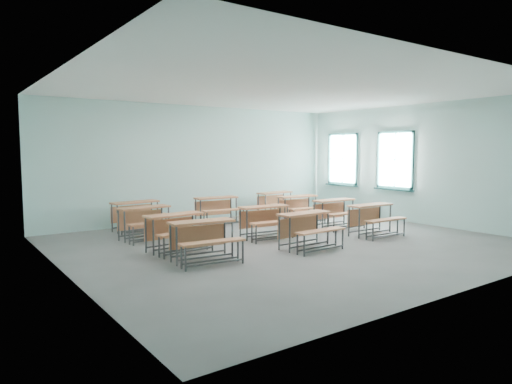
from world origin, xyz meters
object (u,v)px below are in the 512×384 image
(desk_unit_r0c0, at_px, (204,235))
(desk_unit_r1c2, at_px, (337,209))
(desk_unit_r3c2, at_px, (277,200))
(desk_unit_r3c1, at_px, (218,206))
(desk_unit_r0c1, at_px, (308,225))
(desk_unit_r0c2, at_px, (374,215))
(desk_unit_r1c0, at_px, (177,226))
(desk_unit_r2c2, at_px, (300,205))
(desk_unit_r3c0, at_px, (137,211))
(desk_unit_r2c0, at_px, (146,218))
(desk_unit_r1c1, at_px, (267,217))

(desk_unit_r0c0, xyz_separation_m, desk_unit_r1c2, (4.46, 1.18, 0.00))
(desk_unit_r3c2, bearing_deg, desk_unit_r3c1, -179.79)
(desk_unit_r0c0, xyz_separation_m, desk_unit_r0c1, (2.20, -0.26, 0.00))
(desk_unit_r0c2, relative_size, desk_unit_r1c2, 1.00)
(desk_unit_r0c0, distance_m, desk_unit_r1c0, 1.07)
(desk_unit_r1c2, bearing_deg, desk_unit_r3c1, 134.33)
(desk_unit_r0c2, bearing_deg, desk_unit_r0c1, -174.55)
(desk_unit_r0c0, height_order, desk_unit_r2c2, same)
(desk_unit_r0c1, distance_m, desk_unit_r3c1, 3.70)
(desk_unit_r0c2, xyz_separation_m, desk_unit_r3c1, (-2.06, 3.52, 0.00))
(desk_unit_r0c2, height_order, desk_unit_r1c0, same)
(desk_unit_r0c1, relative_size, desk_unit_r1c2, 1.02)
(desk_unit_r1c0, relative_size, desk_unit_r3c0, 0.99)
(desk_unit_r0c2, distance_m, desk_unit_r3c0, 5.63)
(desk_unit_r2c2, xyz_separation_m, desk_unit_r3c1, (-2.00, 1.00, 0.00))
(desk_unit_r2c0, bearing_deg, desk_unit_r1c2, -21.85)
(desk_unit_r0c0, bearing_deg, desk_unit_r3c2, 44.57)
(desk_unit_r1c2, bearing_deg, desk_unit_r0c2, -92.84)
(desk_unit_r0c0, distance_m, desk_unit_r3c0, 3.67)
(desk_unit_r0c0, bearing_deg, desk_unit_r0c1, -1.46)
(desk_unit_r0c2, height_order, desk_unit_r1c2, same)
(desk_unit_r1c2, distance_m, desk_unit_r3c0, 4.96)
(desk_unit_r1c0, height_order, desk_unit_r3c2, same)
(desk_unit_r2c2, distance_m, desk_unit_r3c0, 4.32)
(desk_unit_r0c1, bearing_deg, desk_unit_r3c1, 85.44)
(desk_unit_r1c0, height_order, desk_unit_r2c0, same)
(desk_unit_r1c1, distance_m, desk_unit_r2c0, 2.65)
(desk_unit_r0c2, distance_m, desk_unit_r2c0, 5.14)
(desk_unit_r1c0, relative_size, desk_unit_r3c2, 0.98)
(desk_unit_r1c0, relative_size, desk_unit_r2c2, 1.01)
(desk_unit_r1c1, height_order, desk_unit_r3c1, same)
(desk_unit_r2c0, bearing_deg, desk_unit_r3c1, 15.89)
(desk_unit_r2c0, xyz_separation_m, desk_unit_r3c2, (4.58, 1.18, 0.00))
(desk_unit_r3c1, bearing_deg, desk_unit_r1c0, -130.25)
(desk_unit_r0c1, relative_size, desk_unit_r3c1, 0.98)
(desk_unit_r2c0, xyz_separation_m, desk_unit_r2c2, (4.38, -0.08, 0.00))
(desk_unit_r1c0, relative_size, desk_unit_r2c0, 1.00)
(desk_unit_r0c0, xyz_separation_m, desk_unit_r1c1, (2.19, 1.09, 0.00))
(desk_unit_r0c2, bearing_deg, desk_unit_r3c1, 120.99)
(desk_unit_r0c1, relative_size, desk_unit_r3c0, 0.97)
(desk_unit_r1c1, height_order, desk_unit_r2c0, same)
(desk_unit_r0c1, relative_size, desk_unit_r3c2, 0.96)
(desk_unit_r2c2, bearing_deg, desk_unit_r0c1, -124.91)
(desk_unit_r0c0, bearing_deg, desk_unit_r2c0, 96.47)
(desk_unit_r0c0, bearing_deg, desk_unit_r3c1, 61.30)
(desk_unit_r3c1, bearing_deg, desk_unit_r0c2, -55.25)
(desk_unit_r2c2, bearing_deg, desk_unit_r0c2, -85.40)
(desk_unit_r0c1, relative_size, desk_unit_r2c2, 0.99)
(desk_unit_r2c0, distance_m, desk_unit_r2c2, 4.38)
(desk_unit_r0c2, distance_m, desk_unit_r2c2, 2.52)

